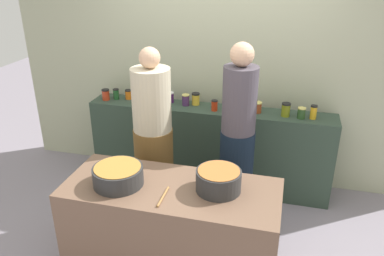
{
  "coord_description": "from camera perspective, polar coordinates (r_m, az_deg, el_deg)",
  "views": [
    {
      "loc": [
        0.8,
        -2.74,
        2.47
      ],
      "look_at": [
        0.0,
        0.35,
        1.05
      ],
      "focal_mm": 36.14,
      "sensor_mm": 36.0,
      "label": 1
    }
  ],
  "objects": [
    {
      "name": "wooden_spoon",
      "position": [
        2.92,
        -4.3,
        -10.05
      ],
      "size": [
        0.02,
        0.26,
        0.02
      ],
      "primitive_type": "cylinder",
      "rotation": [
        1.57,
        0.0,
        0.01
      ],
      "color": "#9E703D",
      "rests_on": "prep_table"
    },
    {
      "name": "preserve_jar_9",
      "position": [
        4.1,
        8.1,
        3.19
      ],
      "size": [
        0.07,
        0.07,
        0.13
      ],
      "color": "#4B1756",
      "rests_on": "display_shelf"
    },
    {
      "name": "preserve_jar_0",
      "position": [
        4.53,
        -12.61,
        4.84
      ],
      "size": [
        0.09,
        0.09,
        0.13
      ],
      "color": "#B5351A",
      "rests_on": "display_shelf"
    },
    {
      "name": "preserve_jar_8",
      "position": [
        4.14,
        6.47,
        3.32
      ],
      "size": [
        0.08,
        0.08,
        0.11
      ],
      "color": "orange",
      "rests_on": "display_shelf"
    },
    {
      "name": "preserve_jar_6",
      "position": [
        4.28,
        0.55,
        4.33
      ],
      "size": [
        0.09,
        0.09,
        0.13
      ],
      "color": "gold",
      "rests_on": "display_shelf"
    },
    {
      "name": "preserve_jar_12",
      "position": [
        4.06,
        15.84,
        2.14
      ],
      "size": [
        0.08,
        0.08,
        0.12
      ],
      "color": "#2B4C24",
      "rests_on": "display_shelf"
    },
    {
      "name": "preserve_jar_3",
      "position": [
        4.35,
        -4.95,
        4.51
      ],
      "size": [
        0.09,
        0.09,
        0.12
      ],
      "color": "#442247",
      "rests_on": "display_shelf"
    },
    {
      "name": "storefront_wall",
      "position": [
        4.37,
        3.7,
        11.14
      ],
      "size": [
        4.8,
        0.12,
        3.0
      ],
      "primitive_type": "cube",
      "color": "#AEB292",
      "rests_on": "ground"
    },
    {
      "name": "cook_with_tongs",
      "position": [
        3.76,
        -5.7,
        -2.6
      ],
      "size": [
        0.38,
        0.38,
        1.75
      ],
      "color": "brown",
      "rests_on": "ground"
    },
    {
      "name": "cook_in_cap",
      "position": [
        3.64,
        6.68,
        -2.8
      ],
      "size": [
        0.32,
        0.32,
        1.82
      ],
      "color": "black",
      "rests_on": "ground"
    },
    {
      "name": "preserve_jar_4",
      "position": [
        4.36,
        -3.23,
        4.55
      ],
      "size": [
        0.08,
        0.08,
        0.12
      ],
      "color": "#471D55",
      "rests_on": "display_shelf"
    },
    {
      "name": "display_shelf",
      "position": [
        4.4,
        2.46,
        -2.91
      ],
      "size": [
        2.7,
        0.36,
        0.96
      ],
      "primitive_type": "cube",
      "color": "#2F4134",
      "rests_on": "ground"
    },
    {
      "name": "preserve_jar_1",
      "position": [
        4.53,
        -11.14,
        4.95
      ],
      "size": [
        0.07,
        0.07,
        0.12
      ],
      "color": "#1E5125",
      "rests_on": "display_shelf"
    },
    {
      "name": "preserve_jar_13",
      "position": [
        4.08,
        17.49,
        2.26
      ],
      "size": [
        0.07,
        0.07,
        0.14
      ],
      "color": "gold",
      "rests_on": "display_shelf"
    },
    {
      "name": "preserve_jar_11",
      "position": [
        4.07,
        13.67,
        2.65
      ],
      "size": [
        0.09,
        0.09,
        0.14
      ],
      "color": "olive",
      "rests_on": "display_shelf"
    },
    {
      "name": "preserve_jar_7",
      "position": [
        4.12,
        3.33,
        3.35
      ],
      "size": [
        0.07,
        0.07,
        0.12
      ],
      "color": "#BA2E13",
      "rests_on": "display_shelf"
    },
    {
      "name": "cooking_pot_center",
      "position": [
        2.97,
        3.94,
        -7.72
      ],
      "size": [
        0.35,
        0.35,
        0.17
      ],
      "color": "#2D2D2D",
      "rests_on": "prep_table"
    },
    {
      "name": "preserve_jar_5",
      "position": [
        4.26,
        -0.94,
        4.17
      ],
      "size": [
        0.08,
        0.08,
        0.12
      ],
      "color": "#4A2B58",
      "rests_on": "display_shelf"
    },
    {
      "name": "preserve_jar_10",
      "position": [
        4.12,
        9.62,
        3.04
      ],
      "size": [
        0.09,
        0.09,
        0.12
      ],
      "color": "#933C1D",
      "rests_on": "display_shelf"
    },
    {
      "name": "prep_table",
      "position": [
        3.29,
        -2.95,
        -14.74
      ],
      "size": [
        1.7,
        0.7,
        0.83
      ],
      "primitive_type": "cube",
      "color": "brown",
      "rests_on": "ground"
    },
    {
      "name": "preserve_jar_2",
      "position": [
        4.52,
        -9.34,
        4.92
      ],
      "size": [
        0.08,
        0.08,
        0.11
      ],
      "color": "orange",
      "rests_on": "display_shelf"
    },
    {
      "name": "ground",
      "position": [
        3.78,
        -1.4,
        -16.89
      ],
      "size": [
        12.0,
        12.0,
        0.0
      ],
      "primitive_type": "plane",
      "color": "gray"
    },
    {
      "name": "cooking_pot_left",
      "position": [
        3.09,
        -10.85,
        -6.91
      ],
      "size": [
        0.4,
        0.4,
        0.15
      ],
      "color": "#2D2D2D",
      "rests_on": "prep_table"
    }
  ]
}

